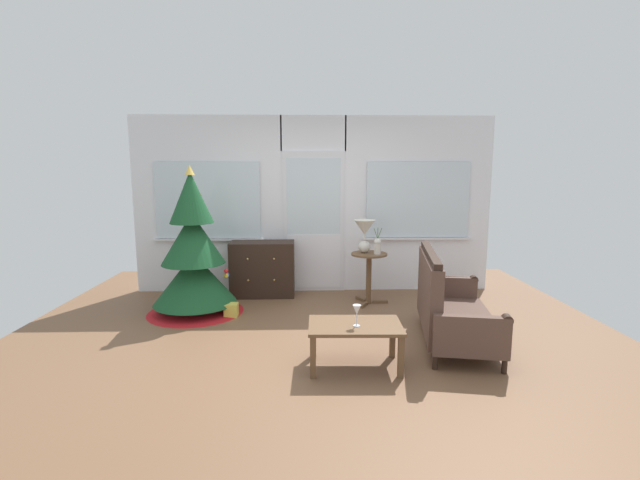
{
  "coord_description": "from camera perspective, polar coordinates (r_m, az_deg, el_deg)",
  "views": [
    {
      "loc": [
        -0.1,
        -4.41,
        1.79
      ],
      "look_at": [
        0.05,
        0.55,
        1.0
      ],
      "focal_mm": 24.93,
      "sensor_mm": 36.0,
      "label": 1
    }
  ],
  "objects": [
    {
      "name": "wine_glass",
      "position": [
        4.0,
        4.75,
        -9.04
      ],
      "size": [
        0.08,
        0.08,
        0.2
      ],
      "color": "silver",
      "rests_on": "coffee_table"
    },
    {
      "name": "christmas_tree",
      "position": [
        5.75,
        -15.91,
        -2.46
      ],
      "size": [
        1.2,
        1.2,
        1.84
      ],
      "color": "#4C331E",
      "rests_on": "ground"
    },
    {
      "name": "table_lamp",
      "position": [
        5.92,
        5.75,
        1.07
      ],
      "size": [
        0.28,
        0.28,
        0.44
      ],
      "color": "silver",
      "rests_on": "side_table"
    },
    {
      "name": "ground_plane",
      "position": [
        4.76,
        -0.42,
        -13.04
      ],
      "size": [
        6.76,
        6.76,
        0.0
      ],
      "primitive_type": "plane",
      "color": "brown"
    },
    {
      "name": "gift_box",
      "position": [
        5.63,
        -11.32,
        -8.81
      ],
      "size": [
        0.16,
        0.15,
        0.16
      ],
      "primitive_type": "cube",
      "color": "#D8C64C",
      "rests_on": "ground"
    },
    {
      "name": "side_table",
      "position": [
        5.98,
        6.3,
        -3.58
      ],
      "size": [
        0.5,
        0.48,
        0.69
      ],
      "color": "brown",
      "rests_on": "ground"
    },
    {
      "name": "flower_vase",
      "position": [
        5.87,
        7.4,
        -0.68
      ],
      "size": [
        0.11,
        0.1,
        0.35
      ],
      "color": "beige",
      "rests_on": "side_table"
    },
    {
      "name": "coffee_table",
      "position": [
        4.11,
        4.52,
        -11.5
      ],
      "size": [
        0.85,
        0.54,
        0.41
      ],
      "color": "brown",
      "rests_on": "ground"
    },
    {
      "name": "back_wall_with_door",
      "position": [
        6.51,
        -0.84,
        4.55
      ],
      "size": [
        5.2,
        0.14,
        2.55
      ],
      "color": "white",
      "rests_on": "ground"
    },
    {
      "name": "dresser_cabinet",
      "position": [
        6.39,
        -7.38,
        -3.69
      ],
      "size": [
        0.9,
        0.45,
        0.78
      ],
      "color": "black",
      "rests_on": "ground"
    },
    {
      "name": "settee_sofa",
      "position": [
        4.87,
        16.02,
        -8.2
      ],
      "size": [
        0.94,
        1.63,
        0.96
      ],
      "color": "black",
      "rests_on": "ground"
    }
  ]
}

